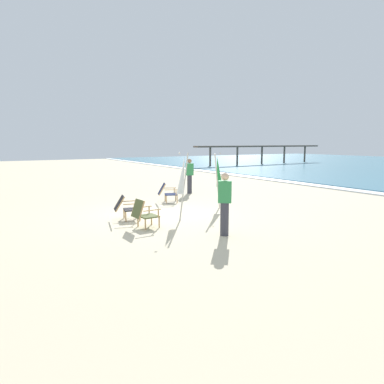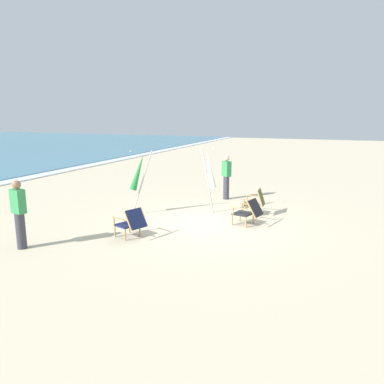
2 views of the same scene
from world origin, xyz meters
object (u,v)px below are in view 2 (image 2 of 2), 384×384
at_px(umbrella_furled_white, 210,170).
at_px(person_by_waterline, 19,214).
at_px(person_near_chairs, 226,177).
at_px(beach_chair_back_left, 131,222).
at_px(beach_chair_far_center, 255,201).
at_px(umbrella_furled_green, 138,173).
at_px(beach_chair_front_right, 249,211).

distance_m(umbrella_furled_white, person_by_waterline, 5.64).
height_order(person_near_chairs, person_by_waterline, same).
height_order(beach_chair_back_left, umbrella_furled_white, umbrella_furled_white).
height_order(beach_chair_far_center, umbrella_furled_green, umbrella_furled_green).
xyz_separation_m(umbrella_furled_white, umbrella_furled_green, (-0.95, 2.01, -0.05)).
height_order(beach_chair_back_left, person_near_chairs, person_near_chairs).
bearing_deg(person_near_chairs, beach_chair_far_center, -140.66).
bearing_deg(person_near_chairs, beach_chair_back_left, 169.34).
distance_m(beach_chair_back_left, umbrella_furled_white, 3.42).
height_order(beach_chair_front_right, person_by_waterline, person_by_waterline).
bearing_deg(umbrella_furled_green, person_by_waterline, 164.61).
bearing_deg(beach_chair_far_center, umbrella_furled_green, 109.91).
distance_m(umbrella_furled_green, person_near_chairs, 3.65).
xyz_separation_m(umbrella_furled_green, person_by_waterline, (-3.76, 1.04, -0.49)).
distance_m(beach_chair_back_left, person_by_waterline, 2.61).
distance_m(beach_chair_far_center, person_by_waterline, 6.73).
bearing_deg(person_by_waterline, umbrella_furled_green, -15.39).
relative_size(beach_chair_far_center, person_near_chairs, 0.50).
xyz_separation_m(beach_chair_far_center, umbrella_furled_green, (-1.24, 3.43, 0.89)).
xyz_separation_m(beach_chair_far_center, beach_chair_back_left, (-3.41, 2.46, -0.01)).
relative_size(umbrella_furled_white, person_by_waterline, 1.29).
distance_m(umbrella_furled_white, person_near_chairs, 2.16).
bearing_deg(person_by_waterline, beach_chair_far_center, -41.76).
distance_m(beach_chair_front_right, beach_chair_far_center, 1.22).
bearing_deg(person_near_chairs, umbrella_furled_green, 147.24).
height_order(beach_chair_back_left, umbrella_furled_green, umbrella_furled_green).
bearing_deg(umbrella_furled_white, umbrella_furled_green, 115.32).
relative_size(beach_chair_far_center, person_by_waterline, 0.50).
bearing_deg(umbrella_furled_white, person_by_waterline, 147.11).
bearing_deg(person_near_chairs, umbrella_furled_white, -178.52).
bearing_deg(beach_chair_back_left, beach_chair_far_center, -35.80).
bearing_deg(umbrella_furled_green, beach_chair_front_right, -89.62).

